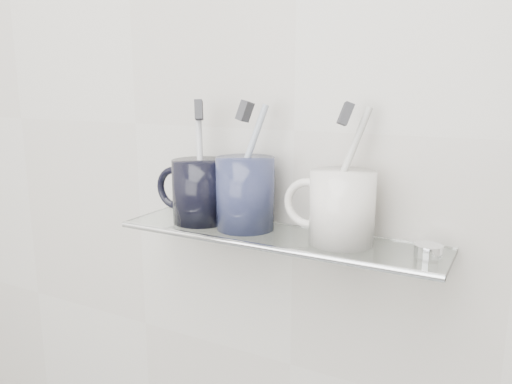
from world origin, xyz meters
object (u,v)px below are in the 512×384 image
Objects in this scene: shelf_glass at (276,236)px; mug_left at (201,191)px; mug_center at (245,193)px; mug_right at (342,207)px.

mug_left is at bearing 177.93° from shelf_glass.
mug_center is 1.08× the size of mug_right.
mug_right is (0.10, 0.00, 0.06)m from shelf_glass.
mug_center reaches higher than mug_right.
shelf_glass is at bearing 19.34° from mug_left.
mug_left reaches higher than shelf_glass.
shelf_glass is 4.48× the size of mug_center.
mug_right reaches higher than mug_left.
mug_center reaches higher than shelf_glass.
mug_center is (-0.06, 0.00, 0.06)m from shelf_glass.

